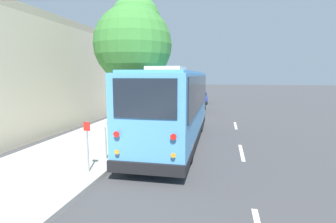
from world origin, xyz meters
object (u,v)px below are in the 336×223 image
object	(u,v)px
parked_sedan_black	(194,105)
parked_sedan_blue	(200,98)
shuttle_bus	(174,103)
sign_post_far	(106,143)
sign_post_near	(88,146)
street_tree	(134,40)

from	to	relation	value
parked_sedan_black	parked_sedan_blue	xyz separation A→B (m)	(7.40, 0.15, 0.01)
shuttle_bus	parked_sedan_blue	xyz separation A→B (m)	(18.70, 0.43, -1.31)
parked_sedan_blue	sign_post_far	world-z (taller)	sign_post_far
sign_post_near	parked_sedan_black	bearing A→B (deg)	-5.82
shuttle_bus	sign_post_far	size ratio (longest dim) A/B	8.30
shuttle_bus	parked_sedan_blue	bearing A→B (deg)	0.56
shuttle_bus	parked_sedan_black	xyz separation A→B (m)	(11.30, 0.28, -1.32)
shuttle_bus	parked_sedan_blue	size ratio (longest dim) A/B	2.10
parked_sedan_blue	street_tree	size ratio (longest dim) A/B	0.66
parked_sedan_black	street_tree	world-z (taller)	street_tree
sign_post_far	shuttle_bus	bearing A→B (deg)	-29.58
street_tree	sign_post_far	bearing A→B (deg)	-174.41
shuttle_bus	parked_sedan_blue	distance (m)	18.75
sign_post_far	street_tree	bearing A→B (deg)	5.59
parked_sedan_blue	sign_post_near	bearing A→B (deg)	172.58
parked_sedan_black	sign_post_near	distance (m)	16.05
parked_sedan_blue	sign_post_far	size ratio (longest dim) A/B	3.95
street_tree	sign_post_near	bearing A→B (deg)	-175.66
shuttle_bus	sign_post_far	bearing A→B (deg)	149.66
parked_sedan_black	sign_post_far	xyz separation A→B (m)	(-14.66, 1.63, 0.15)
shuttle_bus	sign_post_far	distance (m)	4.03
parked_sedan_blue	street_tree	bearing A→B (deg)	169.95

